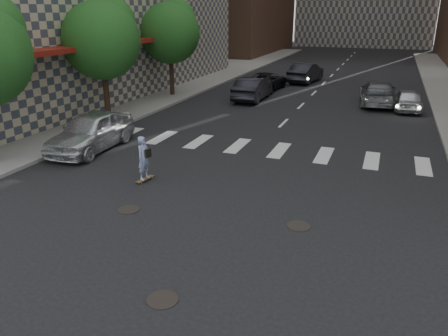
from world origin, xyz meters
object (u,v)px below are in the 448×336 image
(silver_sedan, at_px, (91,131))
(traffic_car_a, at_px, (253,89))
(traffic_car_c, at_px, (266,81))
(traffic_car_b, at_px, (378,93))
(traffic_car_d, at_px, (408,99))
(skateboarder, at_px, (144,158))
(traffic_car_e, at_px, (306,73))
(tree_c, at_px, (171,30))
(tree_b, at_px, (103,36))

(silver_sedan, xyz_separation_m, traffic_car_a, (3.41, 13.64, -0.06))
(traffic_car_a, height_order, traffic_car_c, traffic_car_a)
(traffic_car_b, xyz_separation_m, traffic_car_c, (-8.52, 3.08, -0.11))
(traffic_car_c, bearing_deg, traffic_car_b, 164.41)
(traffic_car_d, bearing_deg, skateboarder, 57.02)
(traffic_car_d, distance_m, traffic_car_e, 12.12)
(traffic_car_b, distance_m, traffic_car_d, 2.17)
(skateboarder, relative_size, traffic_car_c, 0.35)
(tree_c, bearing_deg, traffic_car_e, 51.51)
(skateboarder, bearing_deg, traffic_car_c, 102.36)
(traffic_car_b, height_order, traffic_car_d, traffic_car_b)
(skateboarder, height_order, silver_sedan, skateboarder)
(tree_b, height_order, traffic_car_c, tree_b)
(traffic_car_a, distance_m, traffic_car_d, 10.10)
(silver_sedan, distance_m, traffic_car_e, 23.49)
(tree_b, relative_size, traffic_car_e, 1.31)
(tree_b, relative_size, traffic_car_c, 1.36)
(tree_b, distance_m, silver_sedan, 6.74)
(skateboarder, bearing_deg, traffic_car_a, 102.26)
(silver_sedan, bearing_deg, traffic_car_e, 73.87)
(traffic_car_d, bearing_deg, silver_sedan, 42.25)
(tree_c, bearing_deg, traffic_car_a, 6.20)
(tree_c, bearing_deg, traffic_car_d, 3.10)
(traffic_car_c, height_order, traffic_car_d, traffic_car_d)
(skateboarder, distance_m, traffic_car_d, 18.87)
(tree_c, bearing_deg, silver_sedan, -79.31)
(tree_b, xyz_separation_m, traffic_car_b, (14.12, 10.02, -3.86))
(traffic_car_e, bearing_deg, traffic_car_d, 139.87)
(tree_b, height_order, skateboarder, tree_b)
(traffic_car_d, bearing_deg, tree_c, -0.42)
(tree_b, height_order, traffic_car_a, tree_b)
(skateboarder, height_order, traffic_car_d, skateboarder)
(tree_b, relative_size, tree_c, 1.00)
(skateboarder, bearing_deg, silver_sedan, 158.13)
(tree_b, bearing_deg, traffic_car_a, 55.84)
(silver_sedan, bearing_deg, skateboarder, -34.11)
(tree_b, xyz_separation_m, traffic_car_d, (15.95, 8.86, -3.95))
(tree_b, distance_m, traffic_car_b, 17.74)
(tree_c, relative_size, silver_sedan, 1.31)
(tree_b, distance_m, traffic_car_d, 18.67)
(tree_b, bearing_deg, traffic_car_e, 66.30)
(traffic_car_c, xyz_separation_m, traffic_car_e, (2.24, 4.76, 0.15))
(silver_sedan, distance_m, traffic_car_c, 18.38)
(tree_b, relative_size, traffic_car_a, 1.36)
(traffic_car_b, bearing_deg, skateboarder, 62.38)
(traffic_car_c, bearing_deg, traffic_car_e, -110.95)
(tree_b, distance_m, traffic_car_a, 11.12)
(tree_b, distance_m, tree_c, 8.00)
(tree_c, relative_size, traffic_car_a, 1.36)
(traffic_car_b, height_order, traffic_car_c, traffic_car_b)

